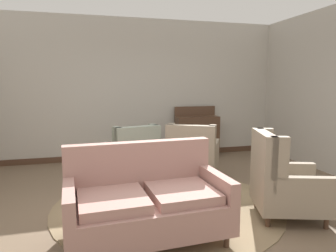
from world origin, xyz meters
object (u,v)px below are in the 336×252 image
Objects in this scene: settee at (146,202)px; armchair_far_left at (283,182)px; coffee_table at (181,180)px; sideboard at (197,134)px; armchair_near_sideboard at (132,158)px; side_table at (275,159)px; porcelain_vase at (177,163)px; armchair_beside_settee at (193,157)px.

settee is 1.58× the size of armchair_far_left.
sideboard is (1.23, 2.70, 0.13)m from coffee_table.
armchair_near_sideboard reaches higher than coffee_table.
armchair_near_sideboard is 1.35× the size of side_table.
porcelain_vase is 0.27× the size of armchair_beside_settee.
side_table is at bearing -173.86° from armchair_beside_settee.
armchair_far_left is 1.46× the size of side_table.
armchair_beside_settee is 1.03× the size of sideboard.
armchair_far_left is (0.57, -1.65, 0.03)m from armchair_beside_settee.
settee is (-0.59, -0.68, 0.03)m from coffee_table.
settee is at bearing 72.01° from armchair_near_sideboard.
armchair_near_sideboard reaches higher than side_table.
armchair_far_left is 1.30m from side_table.
porcelain_vase is 0.31× the size of armchair_near_sideboard.
settee is 1.71× the size of armchair_near_sideboard.
armchair_near_sideboard is 2.41m from armchair_far_left.
coffee_table is at bearing -163.23° from side_table.
armchair_beside_settee is at bearing 53.83° from settee.
armchair_near_sideboard is 0.88× the size of sideboard.
coffee_table is 0.73× the size of armchair_beside_settee.
side_table is (0.65, 1.12, -0.01)m from armchair_far_left.
armchair_far_left reaches higher than porcelain_vase.
armchair_far_left is 0.95× the size of sideboard.
settee is at bearing -152.83° from side_table.
armchair_beside_settee reaches higher than porcelain_vase.
armchair_beside_settee reaches higher than armchair_near_sideboard.
sideboard reaches higher than armchair_far_left.
armchair_beside_settee is 1.59× the size of side_table.
settee is at bearing -131.03° from coffee_table.
sideboard is (1.69, 1.47, 0.10)m from armchair_near_sideboard.
settee reaches higher than porcelain_vase.
armchair_near_sideboard is 1.02m from armchair_beside_settee.
porcelain_vase is at bearing 148.87° from coffee_table.
armchair_near_sideboard reaches higher than porcelain_vase.
settee is at bearing -118.35° from sideboard.
porcelain_vase is at bearing -164.28° from side_table.
armchair_beside_settee is at bearing 62.49° from coffee_table.
coffee_table is 1.20m from armchair_beside_settee.
armchair_near_sideboard is at bearing 162.55° from side_table.
settee is (-0.55, -0.71, -0.20)m from porcelain_vase.
settee is at bearing -128.09° from porcelain_vase.
porcelain_vase is (-0.04, 0.02, 0.23)m from coffee_table.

